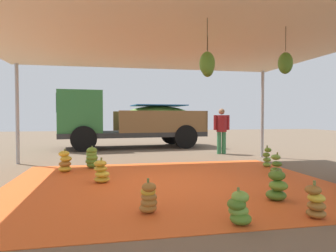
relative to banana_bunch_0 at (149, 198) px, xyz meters
The scene contains 14 objects.
ground_plane 4.80m from the banana_bunch_0, 81.84° to the left, with size 40.00×40.00×0.00m, color brown.
tarp_orange 1.89m from the banana_bunch_0, 68.71° to the left, with size 6.52×5.33×0.01m, color #E05B23.
tent_canopy 3.17m from the banana_bunch_0, 67.05° to the left, with size 8.00×7.00×2.93m.
banana_bunch_0 is the anchor object (origin of this frame).
banana_bunch_1 2.19m from the banana_bunch_0, 108.80° to the left, with size 0.44×0.43×0.52m.
banana_bunch_2 3.82m from the banana_bunch_0, 114.95° to the left, with size 0.38×0.37×0.57m.
banana_bunch_3 2.13m from the banana_bunch_0, ahead, with size 0.43×0.43×0.52m.
banana_bunch_4 4.00m from the banana_bunch_0, 104.34° to the left, with size 0.46×0.44×0.59m.
banana_bunch_5 4.10m from the banana_bunch_0, 34.61° to the left, with size 0.36×0.37×0.50m.
banana_bunch_6 4.81m from the banana_bunch_0, 41.35° to the left, with size 0.32×0.32×0.58m.
banana_bunch_7 2.25m from the banana_bunch_0, 17.19° to the right, with size 0.35×0.34×0.50m.
banana_bunch_8 1.26m from the banana_bunch_0, 32.53° to the right, with size 0.40×0.40×0.46m.
cargo_truck_main 9.04m from the banana_bunch_0, 88.40° to the left, with size 6.30×2.82×2.40m.
worker_0 7.07m from the banana_bunch_0, 60.53° to the left, with size 0.60×0.37×1.65m.
Camera 1 is at (-1.21, -5.91, 1.37)m, focal length 32.05 mm.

